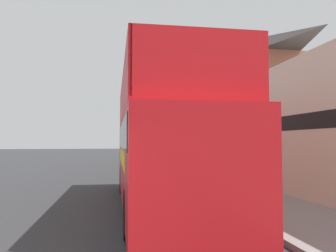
% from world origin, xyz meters
% --- Properties ---
extents(ground_plane, '(144.00, 144.00, 0.00)m').
position_xyz_m(ground_plane, '(0.00, 21.00, 0.00)').
color(ground_plane, '#333335').
extents(sidewalk, '(3.00, 108.00, 0.14)m').
position_xyz_m(sidewalk, '(6.24, 18.00, 0.07)').
color(sidewalk, gray).
rests_on(sidewalk, ground_plane).
extents(brick_terrace_rear, '(6.00, 19.86, 10.50)m').
position_xyz_m(brick_terrace_rear, '(10.75, 23.04, 5.25)').
color(brick_terrace_rear, '#935642').
rests_on(brick_terrace_rear, ground_plane).
extents(tour_bus, '(2.71, 10.58, 4.12)m').
position_xyz_m(tour_bus, '(2.88, 6.64, 1.82)').
color(tour_bus, red).
rests_on(tour_bus, ground_plane).
extents(parked_car_ahead_of_bus, '(1.97, 4.61, 1.37)m').
position_xyz_m(parked_car_ahead_of_bus, '(3.62, 14.31, 0.65)').
color(parked_car_ahead_of_bus, black).
rests_on(parked_car_ahead_of_bus, ground_plane).
extents(lamp_post_nearest, '(0.35, 0.35, 5.06)m').
position_xyz_m(lamp_post_nearest, '(5.39, 5.32, 3.60)').
color(lamp_post_nearest, black).
rests_on(lamp_post_nearest, sidewalk).
extents(lamp_post_second, '(0.35, 0.35, 5.08)m').
position_xyz_m(lamp_post_second, '(5.43, 14.73, 3.61)').
color(lamp_post_second, black).
rests_on(lamp_post_second, sidewalk).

